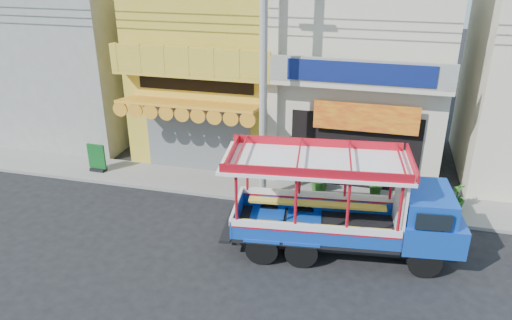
{
  "coord_description": "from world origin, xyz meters",
  "views": [
    {
      "loc": [
        2.67,
        -11.99,
        8.49
      ],
      "look_at": [
        -1.04,
        2.5,
        1.89
      ],
      "focal_mm": 35.0,
      "sensor_mm": 36.0,
      "label": 1
    }
  ],
  "objects_px": {
    "songthaew_truck": "(360,208)",
    "potted_plant_c": "(457,197)",
    "green_sign": "(97,160)",
    "potted_plant_a": "(320,176)",
    "potted_plant_b": "(376,181)",
    "utility_pole": "(268,60)"
  },
  "relations": [
    {
      "from": "utility_pole",
      "to": "songthaew_truck",
      "type": "bearing_deg",
      "value": -37.13
    },
    {
      "from": "utility_pole",
      "to": "potted_plant_c",
      "type": "distance_m",
      "value": 7.82
    },
    {
      "from": "songthaew_truck",
      "to": "potted_plant_c",
      "type": "xyz_separation_m",
      "value": [
        3.09,
        3.23,
        -0.92
      ]
    },
    {
      "from": "utility_pole",
      "to": "potted_plant_c",
      "type": "bearing_deg",
      "value": 6.49
    },
    {
      "from": "potted_plant_c",
      "to": "green_sign",
      "type": "bearing_deg",
      "value": -87.69
    },
    {
      "from": "green_sign",
      "to": "potted_plant_a",
      "type": "relative_size",
      "value": 0.99
    },
    {
      "from": "utility_pole",
      "to": "potted_plant_b",
      "type": "xyz_separation_m",
      "value": [
        3.7,
        1.09,
        -4.34
      ]
    },
    {
      "from": "potted_plant_a",
      "to": "potted_plant_c",
      "type": "bearing_deg",
      "value": -61.6
    },
    {
      "from": "green_sign",
      "to": "potted_plant_c",
      "type": "xyz_separation_m",
      "value": [
        13.38,
        0.2,
        0.01
      ]
    },
    {
      "from": "potted_plant_b",
      "to": "potted_plant_c",
      "type": "height_order",
      "value": "potted_plant_b"
    },
    {
      "from": "utility_pole",
      "to": "potted_plant_b",
      "type": "height_order",
      "value": "utility_pole"
    },
    {
      "from": "songthaew_truck",
      "to": "potted_plant_b",
      "type": "xyz_separation_m",
      "value": [
        0.39,
        3.6,
        -0.82
      ]
    },
    {
      "from": "songthaew_truck",
      "to": "green_sign",
      "type": "bearing_deg",
      "value": 163.57
    },
    {
      "from": "songthaew_truck",
      "to": "potted_plant_c",
      "type": "distance_m",
      "value": 4.56
    },
    {
      "from": "songthaew_truck",
      "to": "potted_plant_b",
      "type": "height_order",
      "value": "songthaew_truck"
    },
    {
      "from": "green_sign",
      "to": "potted_plant_c",
      "type": "distance_m",
      "value": 13.38
    },
    {
      "from": "potted_plant_b",
      "to": "utility_pole",
      "type": "bearing_deg",
      "value": 80.65
    },
    {
      "from": "songthaew_truck",
      "to": "potted_plant_c",
      "type": "height_order",
      "value": "songthaew_truck"
    },
    {
      "from": "potted_plant_a",
      "to": "potted_plant_b",
      "type": "xyz_separation_m",
      "value": [
        1.97,
        0.06,
        0.01
      ]
    },
    {
      "from": "green_sign",
      "to": "potted_plant_a",
      "type": "bearing_deg",
      "value": 3.28
    },
    {
      "from": "potted_plant_c",
      "to": "potted_plant_b",
      "type": "bearing_deg",
      "value": -96.21
    },
    {
      "from": "songthaew_truck",
      "to": "potted_plant_b",
      "type": "bearing_deg",
      "value": 83.75
    }
  ]
}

